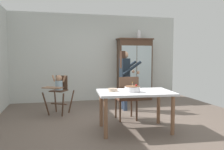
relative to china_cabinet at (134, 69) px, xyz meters
name	(u,v)px	position (x,y,z in m)	size (l,w,h in m)	color
ground_plane	(119,122)	(-1.18, -2.37, -0.99)	(6.24, 6.24, 0.00)	#66564C
wall_back	(97,58)	(-1.18, 0.26, 0.36)	(5.32, 0.06, 2.70)	silver
china_cabinet	(134,69)	(0.00, 0.00, 0.00)	(1.12, 0.48, 1.96)	#4C3323
ceramic_vase	(139,35)	(0.14, 0.00, 1.09)	(0.13, 0.13, 0.27)	white
high_chair_with_toddler	(59,87)	(-2.39, -1.34, -0.33)	(0.78, 0.84, 0.95)	#4C3323
adult_person	(125,73)	(-0.72, -1.28, -0.02)	(0.51, 0.49, 1.53)	#33425B
dining_table	(135,97)	(-1.02, -2.92, -0.35)	(1.44, 1.00, 0.74)	silver
birthday_cake	(132,89)	(-1.10, -3.00, -0.19)	(0.28, 0.28, 0.19)	white
serving_bowl	(113,90)	(-1.43, -2.84, -0.22)	(0.18, 0.18, 0.06)	#C6AD93
dining_chair_far_side	(127,95)	(-0.96, -2.26, -0.43)	(0.45, 0.45, 0.96)	#4C3323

